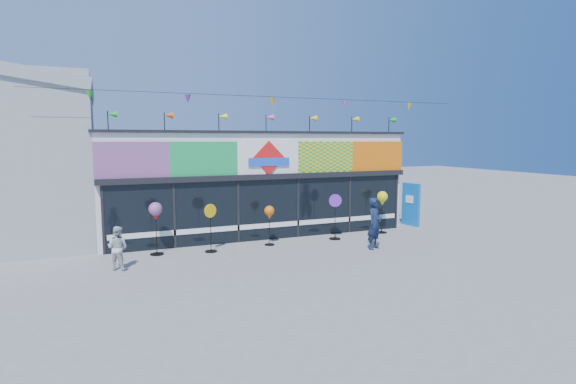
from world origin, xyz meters
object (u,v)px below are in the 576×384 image
spinner_0 (156,213)px  spinner_2 (269,214)px  spinner_4 (382,200)px  adult_man (375,224)px  spinner_1 (211,227)px  child (118,248)px  blue_sign (411,204)px  spinner_3 (335,215)px

spinner_0 → spinner_2: 3.91m
spinner_4 → adult_man: (-1.81, -2.19, -0.47)m
spinner_1 → child: (-2.97, -1.00, -0.22)m
spinner_2 → child: 5.30m
spinner_0 → spinner_4: 8.86m
spinner_2 → adult_man: adult_man is taller
child → blue_sign: bearing=-135.7°
adult_man → child: adult_man is taller
spinner_0 → spinner_4: (8.86, 0.10, -0.03)m
spinner_2 → spinner_3: spinner_3 is taller
spinner_3 → spinner_4: size_ratio=1.01×
spinner_4 → spinner_3: bearing=-172.4°
spinner_0 → spinner_3: bearing=-1.8°
spinner_1 → adult_man: 5.61m
spinner_2 → adult_man: (3.15, -1.94, -0.25)m
spinner_1 → spinner_0: bearing=169.6°
spinner_0 → spinner_2: size_ratio=1.22×
blue_sign → spinner_0: blue_sign is taller
spinner_0 → spinner_3: spinner_0 is taller
blue_sign → adult_man: 4.96m
spinner_4 → child: spinner_4 is taller
spinner_3 → spinner_4: 2.39m
spinner_1 → spinner_3: (4.80, 0.11, 0.05)m
spinner_1 → spinner_4: spinner_4 is taller
spinner_0 → spinner_1: 1.84m
blue_sign → spinner_3: size_ratio=1.08×
spinner_1 → adult_man: (5.32, -1.78, 0.03)m
blue_sign → adult_man: (-3.91, -3.06, -0.05)m
blue_sign → child: size_ratio=1.46×
spinner_2 → adult_man: size_ratio=0.80×
spinner_3 → spinner_4: (2.33, 0.31, 0.45)m
spinner_2 → spinner_3: size_ratio=0.83×
spinner_0 → blue_sign: bearing=5.0°
spinner_4 → adult_man: 2.88m
spinner_1 → spinner_2: spinner_1 is taller
spinner_0 → child: 1.96m
spinner_0 → spinner_4: bearing=0.6°
spinner_2 → spinner_3: 2.64m
blue_sign → spinner_1: (-9.23, -1.28, -0.08)m
spinner_2 → adult_man: 3.71m
spinner_1 → child: bearing=-161.4°
adult_man → spinner_4: bearing=23.4°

